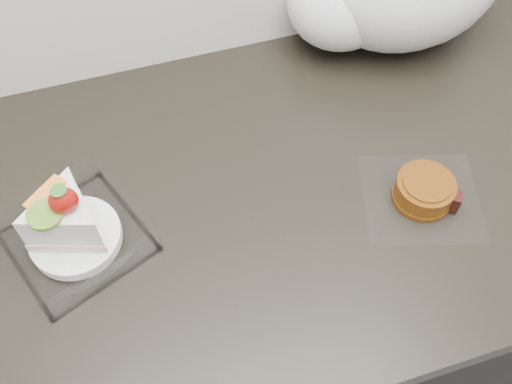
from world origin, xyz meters
TOP-DOWN VIEW (x-y plane):
  - counter at (0.00, 1.69)m, footprint 2.04×0.64m
  - cake_tray at (-0.30, 1.68)m, footprint 0.22×0.22m
  - mooncake_wrap at (0.20, 1.60)m, footprint 0.21×0.20m

SIDE VIEW (x-z plane):
  - counter at x=0.00m, z-range 0.00..0.90m
  - mooncake_wrap at x=0.20m, z-range 0.90..0.94m
  - cake_tray at x=-0.30m, z-range 0.87..1.00m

